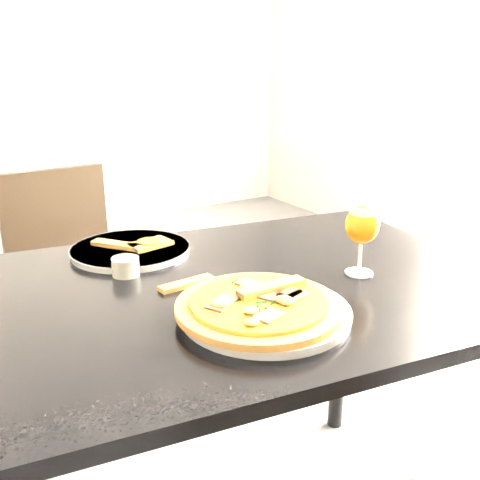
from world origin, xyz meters
TOP-DOWN VIEW (x-y plane):
  - dining_table at (0.19, -0.15)m, footprint 1.31×0.97m
  - chair_far at (0.09, 0.75)m, footprint 0.41×0.41m
  - plate_main at (0.18, -0.31)m, footprint 0.41×0.41m
  - pizza at (0.17, -0.31)m, footprint 0.31×0.31m
  - plate_second at (0.10, 0.15)m, footprint 0.34×0.34m
  - crust_scraps at (0.12, 0.15)m, footprint 0.18×0.14m
  - loose_crust at (0.12, -0.11)m, footprint 0.12×0.04m
  - sauce_cup at (0.04, 0.02)m, footprint 0.06×0.06m
  - beer_glass at (0.48, -0.25)m, footprint 0.07×0.07m

SIDE VIEW (x-z plane):
  - chair_far at x=0.09m, z-range 0.04..0.89m
  - dining_table at x=0.19m, z-range 0.28..1.03m
  - loose_crust at x=0.12m, z-range 0.75..0.76m
  - plate_second at x=0.10m, z-range 0.75..0.77m
  - plate_main at x=0.18m, z-range 0.75..0.77m
  - crust_scraps at x=0.12m, z-range 0.76..0.78m
  - sauce_cup at x=0.04m, z-range 0.75..0.79m
  - pizza at x=0.17m, z-range 0.76..0.79m
  - beer_glass at x=0.48m, z-range 0.78..0.94m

